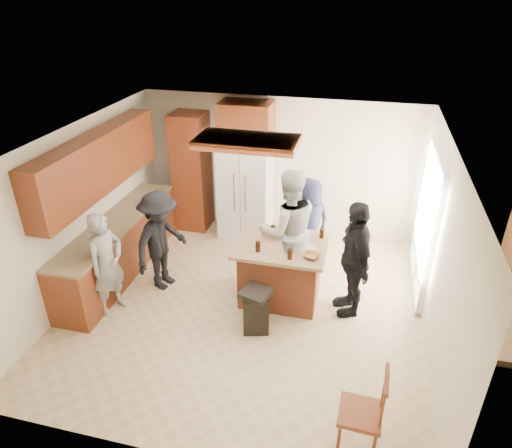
% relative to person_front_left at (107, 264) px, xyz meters
% --- Properties ---
extents(person_front_left, '(0.55, 0.65, 1.55)m').
position_rel_person_front_left_xyz_m(person_front_left, '(0.00, 0.00, 0.00)').
color(person_front_left, gray).
rests_on(person_front_left, ground).
extents(person_behind_left, '(1.09, 0.92, 1.92)m').
position_rel_person_front_left_xyz_m(person_behind_left, '(2.31, 1.22, 0.19)').
color(person_behind_left, '#9B9B93').
rests_on(person_behind_left, ground).
extents(person_behind_right, '(0.88, 0.83, 1.51)m').
position_rel_person_front_left_xyz_m(person_behind_right, '(2.53, 1.92, -0.02)').
color(person_behind_right, '#191B33').
rests_on(person_behind_right, ground).
extents(person_side_right, '(0.81, 1.13, 1.73)m').
position_rel_person_front_left_xyz_m(person_side_right, '(3.30, 0.81, 0.09)').
color(person_side_right, black).
rests_on(person_side_right, ground).
extents(person_counter, '(0.74, 1.12, 1.59)m').
position_rel_person_front_left_xyz_m(person_counter, '(0.47, 0.73, 0.02)').
color(person_counter, black).
rests_on(person_counter, ground).
extents(left_cabinetry, '(0.64, 3.00, 2.30)m').
position_rel_person_front_left_xyz_m(left_cabinetry, '(-0.42, 0.93, 0.18)').
color(left_cabinetry, maroon).
rests_on(left_cabinetry, ground).
extents(back_wall_units, '(1.80, 0.60, 2.45)m').
position_rel_person_front_left_xyz_m(back_wall_units, '(0.49, 2.73, 0.61)').
color(back_wall_units, maroon).
rests_on(back_wall_units, ground).
extents(refrigerator, '(0.90, 0.76, 1.80)m').
position_rel_person_front_left_xyz_m(refrigerator, '(1.28, 2.65, 0.13)').
color(refrigerator, white).
rests_on(refrigerator, ground).
extents(kitchen_island, '(1.28, 1.03, 0.93)m').
position_rel_person_front_left_xyz_m(kitchen_island, '(2.29, 0.85, -0.30)').
color(kitchen_island, '#974426').
rests_on(kitchen_island, ground).
extents(island_items, '(0.91, 0.75, 0.15)m').
position_rel_person_front_left_xyz_m(island_items, '(2.53, 0.75, 0.20)').
color(island_items, silver).
rests_on(island_items, kitchen_island).
extents(trash_bin, '(0.44, 0.44, 0.63)m').
position_rel_person_front_left_xyz_m(trash_bin, '(2.09, 0.09, -0.45)').
color(trash_bin, black).
rests_on(trash_bin, ground).
extents(spindle_chair, '(0.44, 0.44, 0.99)m').
position_rel_person_front_left_xyz_m(spindle_chair, '(3.55, -1.39, -0.32)').
color(spindle_chair, maroon).
rests_on(spindle_chair, ground).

